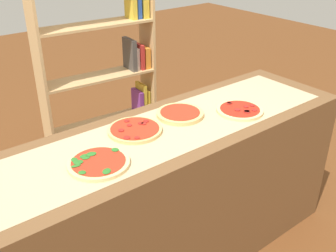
% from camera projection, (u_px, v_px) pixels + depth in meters
% --- Properties ---
extents(counter, '(2.19, 0.63, 0.90)m').
position_uv_depth(counter, '(168.00, 199.00, 2.27)').
color(counter, brown).
rests_on(counter, ground_plane).
extents(parchment_paper, '(1.98, 0.47, 0.00)m').
position_uv_depth(parchment_paper, '(168.00, 129.00, 2.06)').
color(parchment_paper, tan).
rests_on(parchment_paper, counter).
extents(pizza_spinach_0, '(0.28, 0.28, 0.02)m').
position_uv_depth(pizza_spinach_0, '(98.00, 163.00, 1.75)').
color(pizza_spinach_0, '#E5C17F').
rests_on(pizza_spinach_0, parchment_paper).
extents(pizza_pepperoni_1, '(0.28, 0.28, 0.02)m').
position_uv_depth(pizza_pepperoni_1, '(135.00, 130.00, 2.03)').
color(pizza_pepperoni_1, '#DBB26B').
rests_on(pizza_pepperoni_1, parchment_paper).
extents(pizza_plain_2, '(0.26, 0.26, 0.02)m').
position_uv_depth(pizza_plain_2, '(180.00, 114.00, 2.19)').
color(pizza_plain_2, '#DBB26B').
rests_on(pizza_plain_2, parchment_paper).
extents(pizza_pepperoni_3, '(0.26, 0.26, 0.02)m').
position_uv_depth(pizza_pepperoni_3, '(240.00, 110.00, 2.24)').
color(pizza_pepperoni_3, '#E5C17F').
rests_on(pizza_pepperoni_3, parchment_paper).
extents(bookshelf, '(0.91, 0.29, 1.60)m').
position_uv_depth(bookshelf, '(113.00, 81.00, 3.11)').
color(bookshelf, tan).
rests_on(bookshelf, ground_plane).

